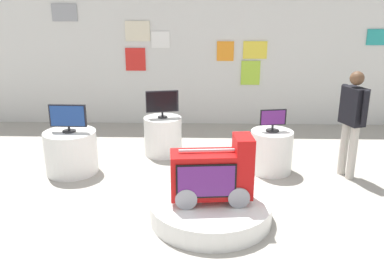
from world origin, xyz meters
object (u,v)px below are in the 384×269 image
display_pedestal_left_rear (271,151)px  tv_on_right_rear (68,117)px  tv_on_left_rear (273,120)px  tv_on_center_rear (162,102)px  novelty_firetruck_tv (213,176)px  display_pedestal_right_rear (71,152)px  shopper_browsing_near_truck (352,117)px  display_pedestal_center_rear (163,136)px  main_display_pedestal (211,210)px

display_pedestal_left_rear → tv_on_right_rear: size_ratio=1.17×
tv_on_left_rear → tv_on_center_rear: size_ratio=0.73×
novelty_firetruck_tv → display_pedestal_right_rear: (-2.14, 1.40, -0.24)m
tv_on_center_rear → shopper_browsing_near_truck: (2.86, -0.88, 0.01)m
display_pedestal_right_rear → display_pedestal_left_rear: bearing=2.2°
tv_on_left_rear → display_pedestal_left_rear: bearing=80.6°
shopper_browsing_near_truck → tv_on_left_rear: bearing=172.3°
tv_on_right_rear → shopper_browsing_near_truck: shopper_browsing_near_truck is taller
novelty_firetruck_tv → display_pedestal_center_rear: (-0.81, 2.25, -0.24)m
novelty_firetruck_tv → display_pedestal_center_rear: size_ratio=1.49×
display_pedestal_center_rear → tv_on_left_rear: bearing=-22.8°
tv_on_right_rear → display_pedestal_center_rear: bearing=32.5°
display_pedestal_center_rear → display_pedestal_right_rear: same height
display_pedestal_center_rear → display_pedestal_left_rear: bearing=-22.7°
display_pedestal_left_rear → novelty_firetruck_tv: bearing=-121.6°
display_pedestal_left_rear → tv_on_left_rear: 0.51m
main_display_pedestal → tv_on_right_rear: size_ratio=2.61×
tv_on_center_rear → shopper_browsing_near_truck: 2.99m
tv_on_left_rear → display_pedestal_center_rear: (-1.74, 0.73, -0.51)m
main_display_pedestal → shopper_browsing_near_truck: 2.61m
tv_on_center_rear → tv_on_right_rear: (-1.33, -0.84, -0.04)m
shopper_browsing_near_truck → display_pedestal_right_rear: bearing=179.5°
main_display_pedestal → tv_on_left_rear: 1.93m
display_pedestal_left_rear → tv_on_center_rear: 1.98m
novelty_firetruck_tv → tv_on_left_rear: (0.93, 1.52, 0.28)m
display_pedestal_right_rear → shopper_browsing_near_truck: size_ratio=0.49×
novelty_firetruck_tv → tv_on_left_rear: size_ratio=2.46×
main_display_pedestal → tv_on_right_rear: tv_on_right_rear is taller
tv_on_center_rear → display_pedestal_right_rear: tv_on_center_rear is taller
display_pedestal_center_rear → display_pedestal_right_rear: (-1.33, -0.84, 0.00)m
tv_on_center_rear → shopper_browsing_near_truck: bearing=-17.1°
novelty_firetruck_tv → shopper_browsing_near_truck: bearing=33.7°
tv_on_center_rear → tv_on_right_rear: size_ratio=0.97×
display_pedestal_right_rear → tv_on_right_rear: 0.56m
display_pedestal_left_rear → shopper_browsing_near_truck: (1.12, -0.15, 0.61)m
tv_on_right_rear → novelty_firetruck_tv: bearing=-33.2°
display_pedestal_center_rear → shopper_browsing_near_truck: (2.86, -0.88, 0.61)m
display_pedestal_center_rear → tv_on_right_rear: 1.67m
novelty_firetruck_tv → tv_on_right_rear: (-2.14, 1.40, 0.32)m
shopper_browsing_near_truck → display_pedestal_center_rear: bearing=162.8°
novelty_firetruck_tv → display_pedestal_center_rear: novelty_firetruck_tv is taller
main_display_pedestal → tv_on_left_rear: tv_on_left_rear is taller
tv_on_center_rear → display_pedestal_center_rear: bearing=77.5°
main_display_pedestal → tv_on_right_rear: bearing=146.7°
tv_on_left_rear → tv_on_right_rear: size_ratio=0.71×
tv_on_center_rear → display_pedestal_right_rear: (-1.33, -0.84, -0.59)m
display_pedestal_left_rear → shopper_browsing_near_truck: size_ratio=0.41×
tv_on_left_rear → tv_on_right_rear: (-3.08, -0.12, 0.04)m
main_display_pedestal → tv_on_center_rear: 2.51m
tv_on_left_rear → shopper_browsing_near_truck: shopper_browsing_near_truck is taller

